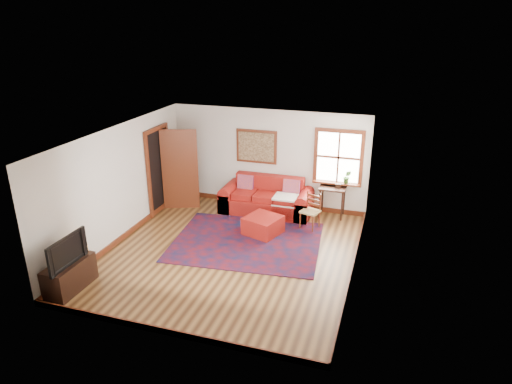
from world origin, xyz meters
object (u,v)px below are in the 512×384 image
(red_leather_sofa, at_px, (267,201))
(media_cabinet, at_px, (70,275))
(red_ottoman, at_px, (263,225))
(side_table, at_px, (333,192))
(ladder_back_chair, at_px, (311,210))

(red_leather_sofa, distance_m, media_cabinet, 5.01)
(red_ottoman, xyz_separation_m, side_table, (1.31, 1.45, 0.43))
(red_ottoman, bearing_deg, red_leather_sofa, 121.11)
(side_table, relative_size, ladder_back_chair, 0.91)
(ladder_back_chair, height_order, media_cabinet, ladder_back_chair)
(ladder_back_chair, distance_m, media_cabinet, 5.26)
(red_leather_sofa, xyz_separation_m, side_table, (1.58, 0.22, 0.34))
(media_cabinet, bearing_deg, side_table, 49.53)
(red_ottoman, height_order, ladder_back_chair, ladder_back_chair)
(red_ottoman, relative_size, side_table, 0.94)
(red_leather_sofa, relative_size, ladder_back_chair, 2.69)
(ladder_back_chair, xyz_separation_m, media_cabinet, (-3.60, -3.84, -0.18))
(red_ottoman, xyz_separation_m, media_cabinet, (-2.64, -3.19, 0.06))
(red_leather_sofa, relative_size, side_table, 2.96)
(side_table, bearing_deg, red_ottoman, -132.24)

